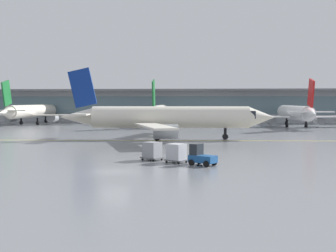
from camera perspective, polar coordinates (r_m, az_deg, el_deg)
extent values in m
plane|color=slate|center=(41.02, -6.68, -5.71)|extent=(400.00, 400.00, 0.00)
cube|color=yellow|center=(71.78, 0.19, -1.83)|extent=(109.84, 6.74, 0.01)
cube|color=#9EA3A8|center=(134.72, 1.55, 2.46)|extent=(199.59, 8.00, 9.00)
cube|color=slate|center=(130.64, 1.44, 2.64)|extent=(191.61, 0.16, 5.04)
cube|color=slate|center=(133.24, 1.52, 4.52)|extent=(207.58, 11.00, 0.60)
cylinder|color=silver|center=(126.32, -16.67, 1.81)|extent=(4.75, 24.44, 3.37)
cone|color=silver|center=(139.28, -14.21, 1.97)|extent=(3.43, 4.22, 3.20)
cube|color=black|center=(136.78, -14.65, 2.12)|extent=(2.80, 3.18, 1.18)
cone|color=silver|center=(113.05, -19.85, 1.60)|extent=(3.17, 5.55, 2.87)
cylinder|color=#999EA3|center=(128.52, -19.12, 0.96)|extent=(2.28, 3.68, 2.08)
cube|color=silver|center=(121.10, -13.36, 1.36)|extent=(14.25, 6.17, 0.28)
cylinder|color=#999EA3|center=(123.56, -14.30, 0.95)|extent=(2.28, 3.68, 2.08)
cube|color=#19662D|center=(113.97, -19.64, 3.91)|extent=(0.62, 4.56, 6.35)
cube|color=silver|center=(113.20, -18.40, 1.88)|extent=(5.09, 2.66, 0.24)
cylinder|color=black|center=(134.15, -15.12, 0.81)|extent=(0.44, 0.44, 1.79)
cylinder|color=black|center=(134.16, -15.12, 0.62)|extent=(0.60, 0.92, 0.89)
cylinder|color=black|center=(125.60, -17.98, 0.60)|extent=(0.44, 0.44, 1.79)
cylinder|color=black|center=(125.62, -17.98, 0.40)|extent=(0.60, 0.92, 0.89)
cylinder|color=black|center=(123.65, -16.08, 0.59)|extent=(0.44, 0.44, 1.79)
cylinder|color=black|center=(123.67, -16.08, 0.39)|extent=(0.60, 0.92, 0.89)
cylinder|color=silver|center=(116.02, -1.12, 1.81)|extent=(3.74, 24.15, 3.35)
cone|color=silver|center=(130.02, -0.55, 1.97)|extent=(3.25, 4.07, 3.18)
cube|color=black|center=(127.34, -0.65, 2.13)|extent=(2.66, 3.05, 1.17)
cone|color=silver|center=(101.37, -1.89, 1.60)|extent=(2.93, 5.40, 2.84)
cube|color=silver|center=(115.20, -5.46, 1.33)|extent=(14.13, 6.63, 0.28)
cylinder|color=#999EA3|center=(116.27, -4.00, 0.90)|extent=(2.13, 3.58, 2.07)
cube|color=silver|center=(113.60, 3.09, 1.32)|extent=(14.10, 7.04, 0.28)
cylinder|color=#999EA3|center=(115.20, 1.73, 0.88)|extent=(2.13, 3.58, 2.07)
cube|color=#19662D|center=(102.40, -1.83, 4.15)|extent=(0.43, 4.52, 6.30)
cube|color=silver|center=(103.09, -3.16, 1.91)|extent=(4.96, 2.44, 0.24)
cube|color=silver|center=(102.58, -0.43, 1.91)|extent=(4.96, 2.44, 0.24)
cylinder|color=black|center=(124.50, -0.77, 0.74)|extent=(0.43, 0.43, 1.77)
cylinder|color=black|center=(124.52, -0.77, 0.53)|extent=(0.56, 0.89, 0.89)
cylinder|color=black|center=(114.38, -2.34, 0.51)|extent=(0.43, 0.43, 1.77)
cylinder|color=black|center=(114.41, -2.34, 0.29)|extent=(0.56, 0.89, 0.89)
cylinder|color=black|center=(113.96, -0.08, 0.50)|extent=(0.43, 0.43, 1.77)
cylinder|color=black|center=(113.98, -0.08, 0.28)|extent=(0.56, 0.89, 0.89)
cylinder|color=white|center=(113.43, 15.63, 1.64)|extent=(4.75, 24.02, 3.31)
cone|color=white|center=(126.98, 14.11, 1.83)|extent=(3.38, 4.16, 3.15)
cube|color=black|center=(124.38, 14.38, 1.99)|extent=(2.76, 3.13, 1.16)
cone|color=white|center=(99.35, 17.67, 1.40)|extent=(3.13, 5.46, 2.82)
cube|color=white|center=(109.79, 11.57, 1.17)|extent=(14.00, 6.02, 0.27)
cylinder|color=#999EA3|center=(111.77, 12.82, 0.72)|extent=(2.25, 3.63, 2.05)
cube|color=white|center=(113.95, 20.01, 1.12)|extent=(13.91, 7.50, 0.27)
cylinder|color=#999EA3|center=(114.55, 18.47, 0.69)|extent=(2.25, 3.63, 2.05)
cube|color=red|center=(100.34, 17.54, 3.98)|extent=(0.62, 4.48, 6.24)
cube|color=white|center=(100.09, 16.10, 1.72)|extent=(5.01, 2.63, 0.23)
cube|color=white|center=(101.42, 18.77, 1.70)|extent=(5.01, 2.63, 0.23)
cylinder|color=black|center=(121.64, 14.66, 0.57)|extent=(0.43, 0.43, 1.75)
cylinder|color=black|center=(121.66, 14.66, 0.36)|extent=(0.59, 0.91, 0.88)
cylinder|color=black|center=(111.11, 14.73, 0.32)|extent=(0.43, 0.43, 1.75)
cylinder|color=black|center=(111.13, 14.73, 0.09)|extent=(0.59, 0.91, 0.88)
cylinder|color=black|center=(112.21, 16.96, 0.31)|extent=(0.43, 0.43, 1.75)
cylinder|color=black|center=(112.23, 16.96, 0.09)|extent=(0.59, 0.91, 0.88)
cylinder|color=silver|center=(73.54, 0.32, 1.12)|extent=(25.51, 4.99, 3.52)
cone|color=silver|center=(74.65, 11.75, 1.08)|extent=(4.41, 3.58, 3.35)
cube|color=black|center=(74.20, 9.61, 1.43)|extent=(3.32, 2.93, 1.23)
cone|color=silver|center=(75.54, -11.51, 1.11)|extent=(5.80, 3.31, 2.99)
cube|color=silver|center=(82.66, -0.96, 0.68)|extent=(6.42, 14.87, 0.29)
cylinder|color=#999EA3|center=(79.75, 0.06, -0.12)|extent=(3.85, 2.39, 2.17)
cube|color=silver|center=(64.69, -1.71, -0.04)|extent=(7.94, 14.78, 0.29)
cylinder|color=#999EA3|center=(67.56, -0.25, -0.73)|extent=(3.85, 2.39, 2.17)
cube|color=navy|center=(75.26, -10.72, 4.74)|extent=(4.76, 0.65, 6.63)
cube|color=silver|center=(77.71, -9.97, 1.57)|extent=(2.78, 5.31, 0.25)
cube|color=silver|center=(72.65, -10.80, 1.45)|extent=(2.78, 5.31, 0.25)
cylinder|color=black|center=(74.01, 7.21, -0.98)|extent=(0.46, 0.46, 1.86)
cylinder|color=black|center=(74.04, 7.20, -1.34)|extent=(0.96, 0.62, 0.93)
cylinder|color=black|center=(76.15, -1.19, -0.84)|extent=(0.46, 0.46, 1.86)
cylinder|color=black|center=(76.18, -1.19, -1.19)|extent=(0.96, 0.62, 0.93)
cylinder|color=black|center=(71.40, -1.39, -1.11)|extent=(0.46, 0.46, 1.86)
cylinder|color=black|center=(71.44, -1.39, -1.48)|extent=(0.96, 0.62, 0.93)
cube|color=#194C8C|center=(44.53, 4.40, -4.14)|extent=(2.95, 2.57, 0.70)
cube|color=#1E2328|center=(44.83, 3.59, -2.93)|extent=(1.42, 1.53, 1.10)
cylinder|color=black|center=(44.72, 5.80, -4.57)|extent=(0.63, 0.50, 0.60)
cylinder|color=black|center=(43.54, 4.84, -4.77)|extent=(0.63, 0.50, 0.60)
cylinder|color=black|center=(45.62, 3.97, -4.40)|extent=(0.63, 0.50, 0.60)
cylinder|color=black|center=(44.46, 2.98, -4.60)|extent=(0.63, 0.50, 0.60)
cube|color=#595B60|center=(46.37, 1.06, -4.30)|extent=(2.63, 2.47, 0.12)
cube|color=silver|center=(46.26, 1.06, -3.24)|extent=(2.15, 2.12, 1.60)
cylinder|color=black|center=(46.52, 2.32, -4.48)|extent=(0.24, 0.20, 0.22)
cylinder|color=black|center=(45.39, 1.31, -4.68)|extent=(0.24, 0.20, 0.22)
cylinder|color=black|center=(47.39, 0.83, -4.34)|extent=(0.24, 0.20, 0.22)
cylinder|color=black|center=(46.28, -0.20, -4.52)|extent=(0.24, 0.20, 0.22)
cube|color=#595B60|center=(48.30, -2.01, -3.99)|extent=(2.63, 2.47, 0.12)
cube|color=gray|center=(48.20, -2.01, -2.98)|extent=(2.15, 2.12, 1.60)
cylinder|color=black|center=(48.40, -0.79, -4.18)|extent=(0.24, 0.20, 0.22)
cylinder|color=black|center=(47.31, -1.84, -4.35)|extent=(0.24, 0.20, 0.22)
cylinder|color=black|center=(49.33, -2.17, -4.04)|extent=(0.24, 0.20, 0.22)
cylinder|color=black|center=(48.26, -3.23, -4.21)|extent=(0.24, 0.20, 0.22)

